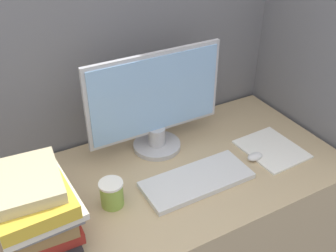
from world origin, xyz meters
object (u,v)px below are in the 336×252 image
coffee_cup (112,194)px  mouse (255,157)px  monitor (156,105)px  book_stack (35,209)px  keyboard (197,180)px

coffee_cup → mouse: bearing=-4.0°
coffee_cup → monitor: bearing=37.8°
coffee_cup → book_stack: bearing=-173.9°
keyboard → mouse: mouse is taller
coffee_cup → book_stack: 0.26m
mouse → book_stack: size_ratio=0.21×
mouse → coffee_cup: coffee_cup is taller
monitor → coffee_cup: monitor is taller
keyboard → coffee_cup: size_ratio=4.25×
monitor → coffee_cup: 0.39m
coffee_cup → book_stack: book_stack is taller
keyboard → book_stack: bearing=178.1°
mouse → book_stack: (-0.82, 0.01, 0.11)m
monitor → book_stack: bearing=-155.1°
keyboard → coffee_cup: 0.31m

